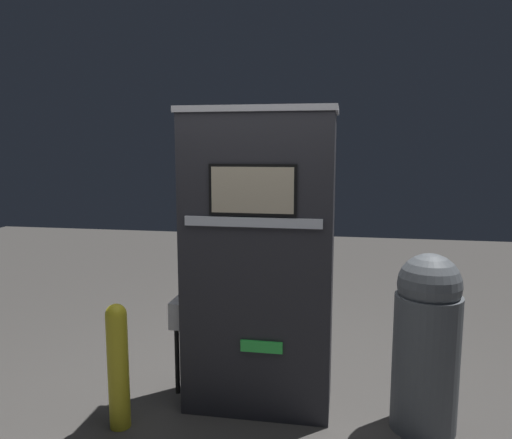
# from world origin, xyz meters

# --- Properties ---
(ground_plane) EXTENTS (14.00, 14.00, 0.00)m
(ground_plane) POSITION_xyz_m (0.00, 0.00, 0.00)
(ground_plane) COLOR #423F3D
(gas_pump) EXTENTS (1.10, 0.52, 2.05)m
(gas_pump) POSITION_xyz_m (-0.00, 0.24, 1.03)
(gas_pump) COLOR #28282D
(gas_pump) RESTS_ON ground_plane
(safety_bollard) EXTENTS (0.14, 0.14, 0.82)m
(safety_bollard) POSITION_xyz_m (-0.84, -0.22, 0.44)
(safety_bollard) COLOR yellow
(safety_bollard) RESTS_ON ground_plane
(trash_bin) EXTENTS (0.41, 0.41, 1.15)m
(trash_bin) POSITION_xyz_m (1.10, 0.12, 0.59)
(trash_bin) COLOR #51565B
(trash_bin) RESTS_ON ground_plane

